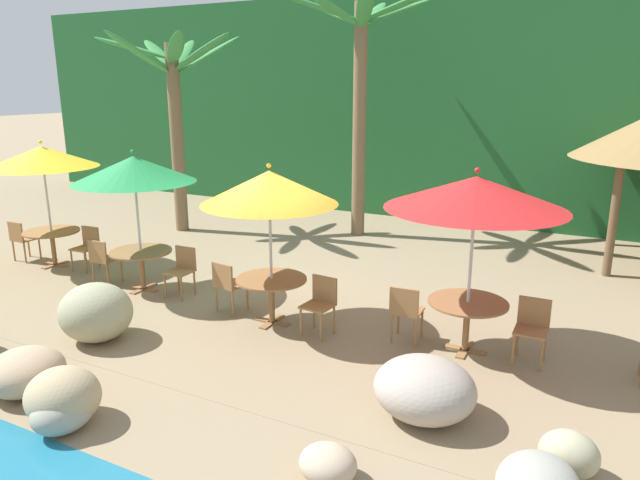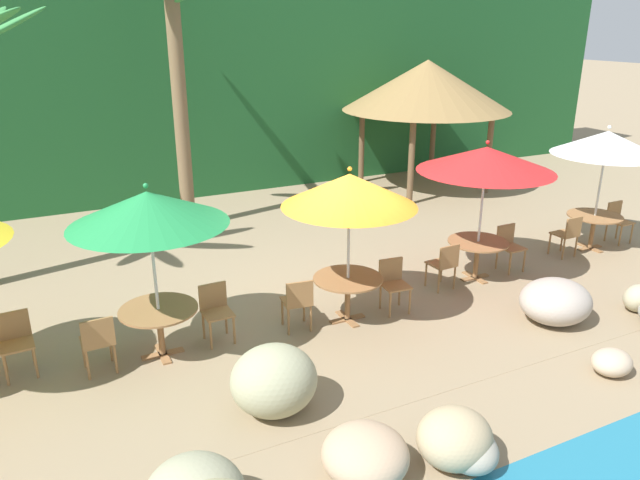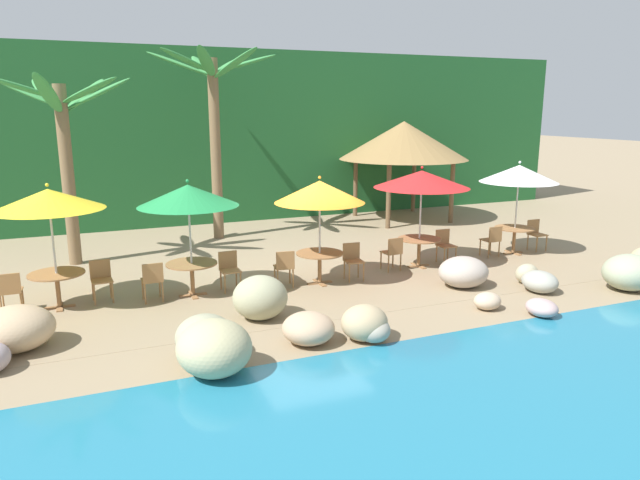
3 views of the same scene
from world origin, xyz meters
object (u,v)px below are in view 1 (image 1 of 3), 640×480
at_px(umbrella_green, 134,169).
at_px(umbrella_orange, 269,188).
at_px(palm_tree_nearest, 174,94).
at_px(chair_green_inland, 103,258).
at_px(chair_red_inland, 406,310).
at_px(chair_green_seaward, 182,268).
at_px(dining_table_orange, 272,286).
at_px(chair_orange_seaward, 321,301).
at_px(chair_yellow_inland, 21,238).
at_px(dining_table_green, 141,257).
at_px(dining_table_red, 467,310).
at_px(palm_tree_second, 360,66).
at_px(chair_yellow_seaward, 87,245).
at_px(chair_red_seaward, 532,326).
at_px(umbrella_yellow, 42,157).
at_px(chair_orange_inland, 228,283).
at_px(dining_table_yellow, 52,237).

height_order(umbrella_green, umbrella_orange, umbrella_green).
xyz_separation_m(umbrella_green, palm_tree_nearest, (-2.35, 3.86, 1.20)).
xyz_separation_m(chair_green_inland, chair_red_inland, (5.84, 0.16, 0.00)).
relative_size(chair_green_seaward, dining_table_orange, 0.79).
bearing_deg(chair_orange_seaward, chair_green_inland, 178.80).
bearing_deg(chair_orange_seaward, chair_red_inland, 11.76).
height_order(chair_yellow_inland, dining_table_green, chair_yellow_inland).
bearing_deg(dining_table_red, chair_green_seaward, -179.21).
relative_size(chair_yellow_inland, palm_tree_second, 0.15).
relative_size(chair_yellow_inland, dining_table_green, 0.79).
height_order(dining_table_orange, chair_orange_seaward, chair_orange_seaward).
height_order(chair_yellow_seaward, palm_tree_second, palm_tree_second).
height_order(dining_table_green, chair_green_seaward, chair_green_seaward).
bearing_deg(chair_red_seaward, palm_tree_second, 132.93).
height_order(chair_yellow_inland, dining_table_red, chair_yellow_inland).
bearing_deg(umbrella_orange, umbrella_green, 175.53).
distance_m(chair_yellow_inland, chair_orange_seaward, 7.29).
xyz_separation_m(chair_yellow_seaward, chair_orange_seaward, (5.59, -0.62, 0.00)).
bearing_deg(umbrella_yellow, chair_green_seaward, -2.46).
bearing_deg(umbrella_yellow, umbrella_orange, -4.97).
bearing_deg(chair_orange_inland, dining_table_green, 174.27).
distance_m(dining_table_green, chair_orange_inland, 2.06).
height_order(umbrella_orange, dining_table_orange, umbrella_orange).
bearing_deg(dining_table_red, chair_yellow_inland, -179.96).
bearing_deg(chair_green_seaward, dining_table_yellow, 177.54).
bearing_deg(palm_tree_nearest, umbrella_green, -58.65).
bearing_deg(chair_yellow_inland, umbrella_green, -2.74).
distance_m(chair_yellow_seaward, palm_tree_second, 7.20).
relative_size(chair_red_inland, palm_tree_nearest, 0.18).
distance_m(umbrella_yellow, palm_tree_second, 7.14).
distance_m(umbrella_green, chair_orange_seaward, 4.13).
distance_m(chair_green_inland, dining_table_red, 6.69).
xyz_separation_m(dining_table_yellow, chair_red_inland, (7.67, -0.22, -0.10)).
distance_m(chair_yellow_seaward, chair_yellow_inland, 1.71).
bearing_deg(chair_red_seaward, chair_orange_seaward, -170.41).
distance_m(dining_table_yellow, palm_tree_second, 7.71).
xyz_separation_m(dining_table_green, palm_tree_nearest, (-2.35, 3.86, 2.79)).
xyz_separation_m(umbrella_yellow, umbrella_orange, (5.58, -0.49, -0.09)).
bearing_deg(umbrella_green, chair_orange_seaward, -3.34).
relative_size(chair_yellow_seaward, chair_orange_inland, 1.00).
xyz_separation_m(dining_table_orange, palm_tree_nearest, (-5.25, 4.09, 2.79)).
height_order(dining_table_green, umbrella_orange, umbrella_orange).
distance_m(chair_yellow_inland, dining_table_red, 9.36).
bearing_deg(dining_table_yellow, umbrella_green, -5.52).
bearing_deg(umbrella_yellow, dining_table_orange, -4.97).
bearing_deg(chair_green_inland, umbrella_green, 8.24).
distance_m(palm_tree_nearest, palm_tree_second, 4.53).
bearing_deg(chair_yellow_inland, umbrella_yellow, 6.02).
relative_size(chair_orange_seaward, chair_red_seaward, 1.00).
xyz_separation_m(umbrella_green, chair_red_inland, (4.99, 0.04, -1.69)).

